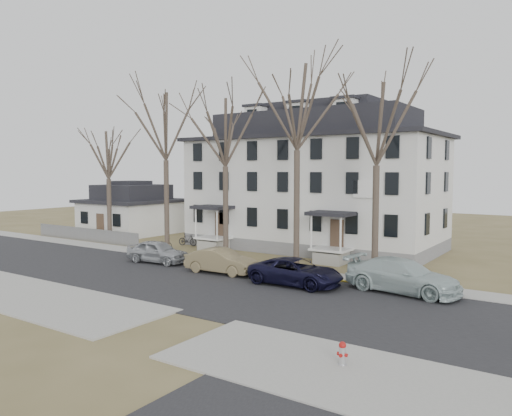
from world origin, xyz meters
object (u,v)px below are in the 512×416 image
Objects in this scene: boarding_house at (314,183)px; car_white at (403,276)px; bicycle_right at (188,240)px; car_navy at (296,272)px; tree_center at (297,100)px; bicycle_left at (164,244)px; tree_far_left at (166,122)px; car_tan at (221,262)px; tree_mid_right at (377,118)px; car_silver at (158,252)px; fire_hydrant at (342,354)px; tree_mid_left at (225,127)px; small_house at (132,211)px; tree_bungalow at (108,152)px.

car_white is (11.28, -11.44, -4.50)m from boarding_house.
car_white reaches higher than bicycle_right.
boarding_house reaches higher than car_navy.
bicycle_left is (-12.83, 0.52, -10.68)m from tree_center.
bicycle_left is (-0.83, 0.52, -9.94)m from tree_far_left.
car_navy is (2.78, -4.96, -10.34)m from tree_center.
tree_far_left is 2.94× the size of car_tan.
tree_mid_right is 19.99m from bicycle_right.
car_silver is at bearing -165.80° from bicycle_right.
bicycle_left is at bearing 35.66° from car_silver.
fire_hydrant is (4.30, -14.22, -9.18)m from tree_mid_right.
car_navy is at bearing -129.44° from bicycle_right.
tree_mid_left reaches higher than fire_hydrant.
small_house is 19.53m from tree_mid_left.
bicycle_left is (-21.11, 3.80, -0.48)m from car_white.
bicycle_left is at bearing 146.93° from fire_hydrant.
car_tan is (-2.72, -4.76, -10.32)m from tree_center.
car_white is (20.28, -3.28, -9.46)m from tree_far_left.
bicycle_right reaches higher than bicycle_left.
car_silver is at bearing 151.99° from fire_hydrant.
tree_far_left is 1.08× the size of tree_mid_right.
tree_mid_left is at bearing 180.00° from tree_center.
tree_bungalow is (-24.50, 0.00, -1.48)m from tree_mid_right.
boarding_house is 16.68m from car_white.
car_navy is at bearing -96.26° from car_tan.
tree_center reaches higher than car_navy.
car_tan is 2.69× the size of bicycle_right.
car_tan is 11.93m from bicycle_right.
car_silver is 5.43× the size of fire_hydrant.
car_tan is at bearing -16.30° from tree_bungalow.
boarding_house reaches higher than tree_bungalow.
bicycle_left is at bearing 70.11° from car_navy.
car_white reaches higher than car_tan.
tree_mid_right reaches higher than tree_bungalow.
car_white is at bearing -106.65° from bicycle_left.
tree_center reaches higher than car_silver.
car_navy is at bearing -29.48° from tree_mid_left.
bicycle_left is (-4.27, 4.97, -0.38)m from car_silver.
small_house is 0.81× the size of tree_bungalow.
car_navy is (25.78, -11.16, -1.50)m from small_house.
car_silver is (10.43, -4.45, -7.34)m from tree_bungalow.
car_white is (16.84, 1.17, 0.10)m from car_silver.
tree_mid_right is 2.77× the size of car_silver.
tree_center reaches higher than bicycle_right.
boarding_house reaches higher than car_white.
car_white is at bearing -9.19° from tree_far_left.
car_navy is at bearing -18.56° from tree_far_left.
tree_bungalow is at bearing 153.72° from fire_hydrant.
tree_mid_left is 11.47m from bicycle_left.
boarding_house is at bearing -28.80° from car_silver.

